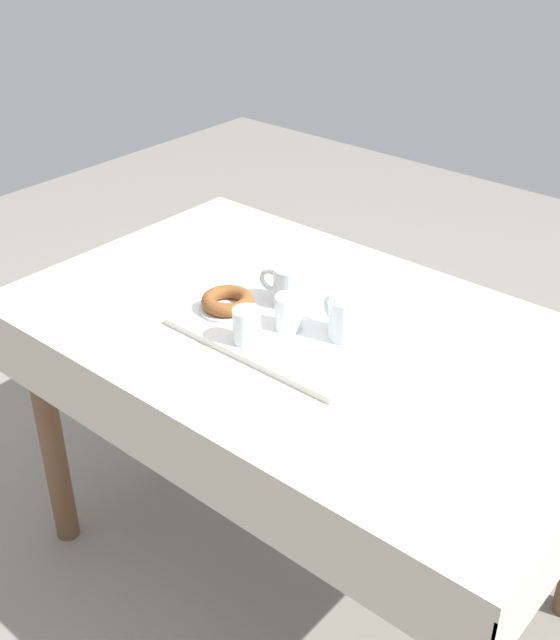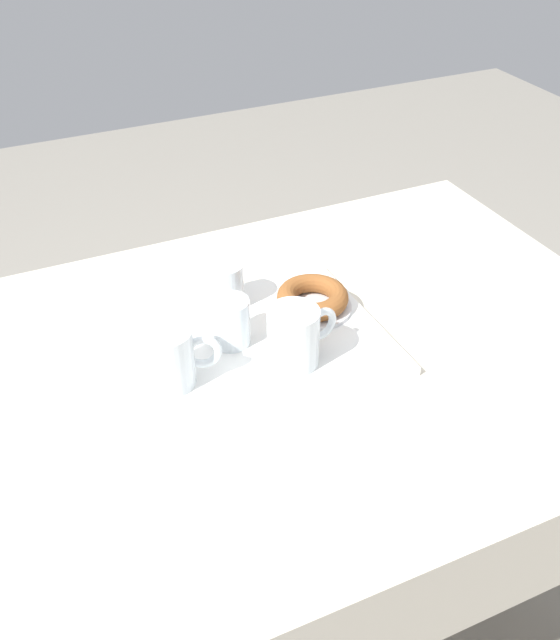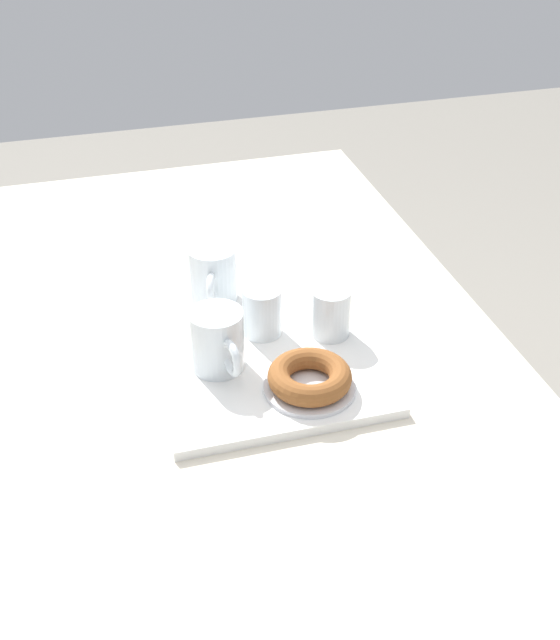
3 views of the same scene
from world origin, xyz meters
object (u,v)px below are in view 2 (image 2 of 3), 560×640
at_px(serving_tray, 237,351).
at_px(donut_plate_left, 312,307).
at_px(water_glass_far, 231,324).
at_px(tea_mug_right, 294,338).
at_px(sugar_donut_left, 313,297).
at_px(water_glass_near, 226,287).
at_px(dining_table, 237,423).
at_px(tea_mug_left, 168,358).

bearing_deg(serving_tray, donut_plate_left, -164.19).
height_order(water_glass_far, donut_plate_left, water_glass_far).
xyz_separation_m(serving_tray, donut_plate_left, (-0.15, -0.04, 0.01)).
xyz_separation_m(tea_mug_right, donut_plate_left, (-0.09, -0.11, -0.04)).
height_order(tea_mug_right, water_glass_far, tea_mug_right).
distance_m(donut_plate_left, sugar_donut_left, 0.02).
bearing_deg(donut_plate_left, water_glass_near, -30.00).
bearing_deg(serving_tray, water_glass_near, -103.55).
distance_m(water_glass_near, sugar_donut_left, 0.15).
relative_size(tea_mug_right, water_glass_far, 1.53).
bearing_deg(dining_table, water_glass_near, -107.12).
height_order(tea_mug_left, sugar_donut_left, tea_mug_left).
xyz_separation_m(tea_mug_left, sugar_donut_left, (-0.27, -0.08, -0.02)).
distance_m(tea_mug_left, donut_plate_left, 0.29).
height_order(dining_table, tea_mug_left, tea_mug_left).
bearing_deg(water_glass_far, sugar_donut_left, -169.85).
relative_size(dining_table, tea_mug_left, 11.64).
bearing_deg(tea_mug_right, tea_mug_left, -10.44).
bearing_deg(donut_plate_left, sugar_donut_left, 0.00).
xyz_separation_m(water_glass_near, water_glass_far, (0.03, 0.10, 0.00)).
bearing_deg(water_glass_far, tea_mug_right, 129.26).
height_order(serving_tray, tea_mug_left, tea_mug_left).
xyz_separation_m(dining_table, water_glass_near, (-0.05, -0.15, 0.16)).
distance_m(serving_tray, sugar_donut_left, 0.16).
bearing_deg(serving_tray, tea_mug_left, 16.18).
bearing_deg(donut_plate_left, serving_tray, 15.81).
xyz_separation_m(serving_tray, tea_mug_left, (0.12, 0.03, 0.05)).
xyz_separation_m(dining_table, tea_mug_right, (-0.09, 0.03, 0.17)).
bearing_deg(sugar_donut_left, water_glass_far, 10.15).
distance_m(dining_table, serving_tray, 0.12).
relative_size(donut_plate_left, sugar_donut_left, 1.10).
distance_m(dining_table, tea_mug_right, 0.19).
bearing_deg(sugar_donut_left, tea_mug_left, 15.97).
bearing_deg(donut_plate_left, tea_mug_left, 15.97).
distance_m(tea_mug_left, tea_mug_right, 0.19).
height_order(serving_tray, water_glass_far, water_glass_far).
distance_m(tea_mug_left, water_glass_near, 0.21).
xyz_separation_m(water_glass_far, donut_plate_left, (-0.16, -0.03, -0.03)).
bearing_deg(water_glass_near, serving_tray, 76.45).
bearing_deg(water_glass_far, dining_table, 73.20).
bearing_deg(water_glass_far, donut_plate_left, -169.85).
xyz_separation_m(serving_tray, water_glass_near, (-0.03, -0.12, 0.04)).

